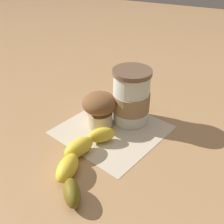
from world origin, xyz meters
The scene contains 5 objects.
ground_plane centered at (0.00, 0.00, 0.00)m, with size 3.00×3.00×0.00m, color #A87C51.
paper_napkin centered at (0.00, 0.00, 0.00)m, with size 0.22×0.22×0.00m, color beige.
coffee_cup centered at (-0.06, 0.02, 0.06)m, with size 0.09×0.09×0.13m.
muffin centered at (-0.01, -0.04, 0.05)m, with size 0.08×0.08×0.08m.
banana centered at (0.13, 0.00, 0.02)m, with size 0.22×0.11×0.04m.
Camera 1 is at (0.44, 0.22, 0.37)m, focal length 42.00 mm.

